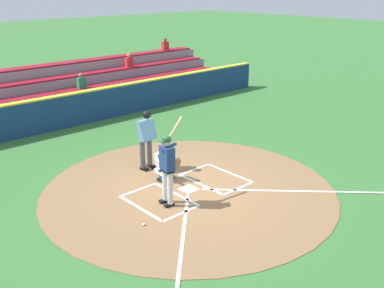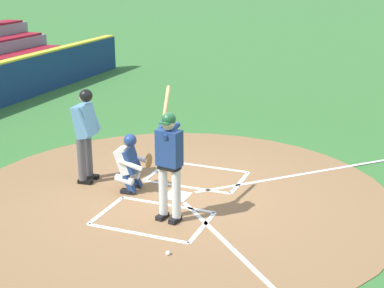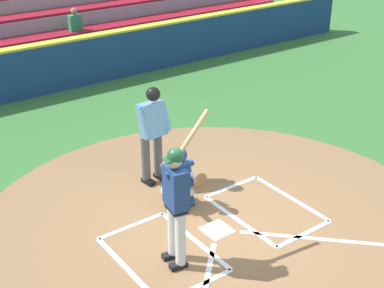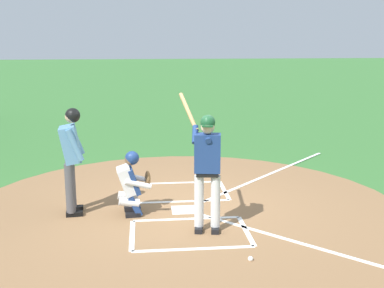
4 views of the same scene
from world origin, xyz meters
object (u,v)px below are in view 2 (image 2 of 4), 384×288
batter (169,158)px  plate_umpire (85,129)px  baseball (168,253)px  catcher (130,161)px

batter → plate_umpire: size_ratio=1.14×
plate_umpire → baseball: 3.56m
batter → catcher: 1.57m
catcher → plate_umpire: plate_umpire is taller
batter → baseball: size_ratio=28.76×
catcher → plate_umpire: bearing=-96.2°
baseball → batter: bearing=-157.5°
batter → catcher: size_ratio=1.88×
plate_umpire → batter: bearing=65.5°
catcher → baseball: bearing=39.3°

